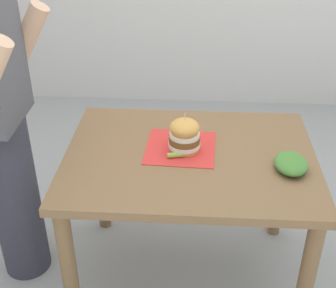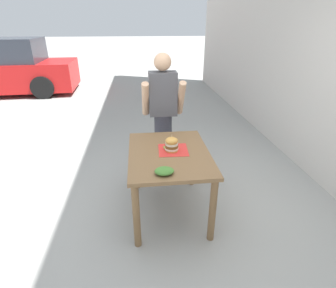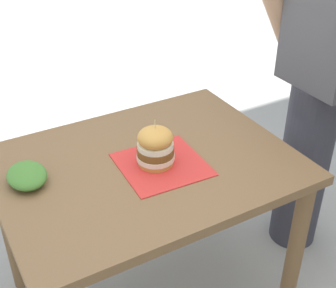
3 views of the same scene
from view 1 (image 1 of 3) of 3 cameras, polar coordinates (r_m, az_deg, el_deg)
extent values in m
plane|color=#9E9E99|center=(2.61, 2.28, -15.55)|extent=(80.00, 80.00, 0.00)
cube|color=brown|center=(2.13, 2.69, -1.70)|extent=(0.86, 1.13, 0.04)
cylinder|color=brown|center=(2.15, 16.37, -16.19)|extent=(0.07, 0.07, 0.73)
cylinder|color=brown|center=(2.69, 13.56, -4.57)|extent=(0.07, 0.07, 0.73)
cylinder|color=brown|center=(2.16, -11.92, -15.20)|extent=(0.07, 0.07, 0.73)
cylinder|color=brown|center=(2.70, -8.16, -3.84)|extent=(0.07, 0.07, 0.73)
cube|color=red|center=(2.16, 1.55, -0.45)|extent=(0.33, 0.33, 0.00)
cylinder|color=gold|center=(2.13, 1.99, -0.45)|extent=(0.13, 0.13, 0.02)
cylinder|color=silver|center=(2.12, 2.00, 0.01)|extent=(0.15, 0.15, 0.02)
cylinder|color=brown|center=(2.11, 2.02, 0.60)|extent=(0.14, 0.14, 0.03)
cylinder|color=silver|center=(2.10, 2.03, 1.20)|extent=(0.14, 0.14, 0.02)
ellipsoid|color=gold|center=(2.08, 2.05, 2.00)|extent=(0.13, 0.13, 0.08)
cylinder|color=#D1B77F|center=(2.06, 2.07, 3.14)|extent=(0.00, 0.00, 0.05)
cylinder|color=#8EA83D|center=(2.08, 1.09, -1.33)|extent=(0.04, 0.09, 0.02)
ellipsoid|color=#477F33|center=(2.06, 14.74, -2.31)|extent=(0.18, 0.14, 0.06)
cylinder|color=#33333D|center=(2.48, -18.12, -6.42)|extent=(0.24, 0.24, 0.90)
cylinder|color=tan|center=(2.32, -17.60, 10.44)|extent=(0.09, 0.34, 0.50)
camera|label=2|loc=(2.88, 67.32, 16.17)|focal=28.00mm
camera|label=3|loc=(3.19, 17.52, 28.10)|focal=50.00mm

